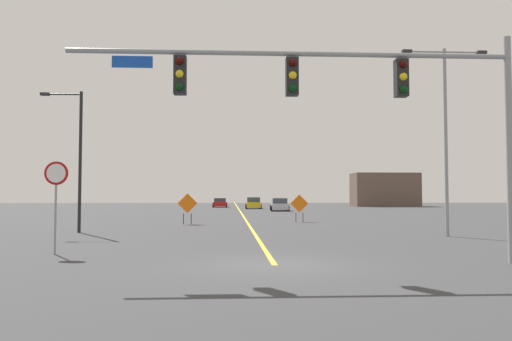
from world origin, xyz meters
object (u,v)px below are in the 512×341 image
(construction_sign_median_near, at_px, (299,205))
(car_yellow_approaching, at_px, (253,203))
(construction_sign_right_lane, at_px, (187,205))
(stop_sign, at_px, (56,189))
(car_red_distant, at_px, (220,203))
(traffic_signal_assembly, at_px, (350,90))
(street_lamp_far_left, at_px, (446,125))
(car_silver_passing, at_px, (279,205))
(street_lamp_mid_right, at_px, (77,153))

(construction_sign_median_near, height_order, car_yellow_approaching, construction_sign_median_near)
(construction_sign_right_lane, bearing_deg, construction_sign_median_near, 16.56)
(stop_sign, distance_m, car_red_distant, 59.37)
(traffic_signal_assembly, distance_m, street_lamp_far_left, 11.14)
(traffic_signal_assembly, bearing_deg, car_silver_passing, 86.77)
(traffic_signal_assembly, bearing_deg, construction_sign_median_near, 85.79)
(car_red_distant, bearing_deg, construction_sign_right_lane, -91.73)
(street_lamp_mid_right, height_order, car_silver_passing, street_lamp_mid_right)
(street_lamp_far_left, relative_size, car_red_distant, 2.21)
(stop_sign, distance_m, construction_sign_right_lane, 16.36)
(traffic_signal_assembly, bearing_deg, construction_sign_right_lane, 107.62)
(construction_sign_median_near, xyz_separation_m, car_silver_passing, (0.97, 23.64, -0.51))
(car_yellow_approaching, bearing_deg, car_red_distant, 120.17)
(traffic_signal_assembly, xyz_separation_m, construction_sign_median_near, (1.56, 21.20, -3.60))
(stop_sign, xyz_separation_m, car_silver_passing, (11.44, 41.99, -1.40))
(street_lamp_far_left, relative_size, car_silver_passing, 1.89)
(car_red_distant, bearing_deg, street_lamp_far_left, -77.93)
(construction_sign_median_near, bearing_deg, car_yellow_approaching, 92.86)
(street_lamp_far_left, distance_m, car_silver_passing, 36.43)
(street_lamp_mid_right, height_order, car_yellow_approaching, street_lamp_mid_right)
(street_lamp_far_left, xyz_separation_m, car_red_distant, (-11.37, 53.14, -4.50))
(street_lamp_far_left, relative_size, car_yellow_approaching, 2.24)
(traffic_signal_assembly, bearing_deg, street_lamp_far_left, 53.31)
(stop_sign, bearing_deg, car_red_distant, 85.96)
(stop_sign, xyz_separation_m, car_red_distant, (4.19, 59.21, -1.45))
(car_yellow_approaching, bearing_deg, street_lamp_far_left, -81.52)
(traffic_signal_assembly, relative_size, car_silver_passing, 2.69)
(construction_sign_right_lane, xyz_separation_m, car_yellow_approaching, (5.94, 35.14, -0.54))
(street_lamp_mid_right, bearing_deg, street_lamp_far_left, -10.23)
(construction_sign_median_near, bearing_deg, car_red_distant, 98.73)
(construction_sign_median_near, relative_size, car_yellow_approaching, 0.49)
(car_yellow_approaching, bearing_deg, street_lamp_mid_right, -104.64)
(street_lamp_far_left, distance_m, car_yellow_approaching, 45.88)
(traffic_signal_assembly, distance_m, construction_sign_median_near, 21.56)
(stop_sign, xyz_separation_m, street_lamp_mid_right, (-2.14, 9.26, 1.91))
(stop_sign, distance_m, construction_sign_median_near, 21.13)
(stop_sign, height_order, car_yellow_approaching, stop_sign)
(street_lamp_mid_right, bearing_deg, construction_sign_right_lane, 53.67)
(street_lamp_far_left, xyz_separation_m, car_silver_passing, (-4.12, 35.92, -4.46))
(construction_sign_median_near, relative_size, construction_sign_right_lane, 0.96)
(street_lamp_far_left, distance_m, street_lamp_mid_right, 18.02)
(car_red_distant, bearing_deg, car_yellow_approaching, -59.83)
(traffic_signal_assembly, distance_m, construction_sign_right_lane, 20.20)
(traffic_signal_assembly, relative_size, street_lamp_mid_right, 1.73)
(traffic_signal_assembly, xyz_separation_m, street_lamp_far_left, (6.65, 8.93, 0.35))
(traffic_signal_assembly, height_order, car_silver_passing, traffic_signal_assembly)
(car_yellow_approaching, bearing_deg, construction_sign_median_near, -87.14)
(car_yellow_approaching, relative_size, car_red_distant, 0.99)
(stop_sign, height_order, car_red_distant, stop_sign)
(construction_sign_right_lane, relative_size, car_yellow_approaching, 0.51)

